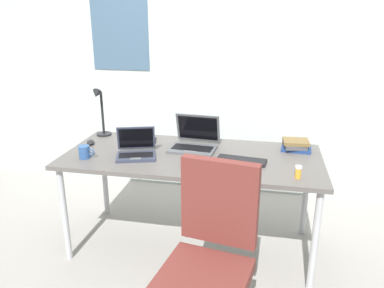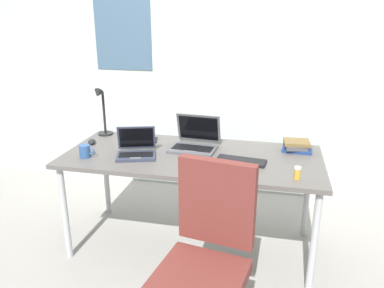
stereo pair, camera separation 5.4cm
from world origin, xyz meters
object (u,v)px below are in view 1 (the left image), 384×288
(laptop_front_right, at_px, (136,151))
(computer_mouse, at_px, (91,142))
(book_stack, at_px, (296,145))
(coffee_mug, at_px, (85,152))
(external_keyboard, at_px, (241,161))
(cell_phone, at_px, (152,140))
(office_chair, at_px, (208,273))
(pill_bottle, at_px, (298,172))
(desk_lamp, at_px, (101,113))
(laptop_mid_desk, at_px, (194,142))

(laptop_front_right, distance_m, computer_mouse, 0.46)
(book_stack, relative_size, coffee_mug, 1.95)
(laptop_front_right, xyz_separation_m, computer_mouse, (-0.43, 0.17, -0.02))
(external_keyboard, height_order, cell_phone, external_keyboard)
(cell_phone, distance_m, coffee_mug, 0.57)
(computer_mouse, height_order, office_chair, office_chair)
(pill_bottle, height_order, office_chair, office_chair)
(external_keyboard, xyz_separation_m, pill_bottle, (0.36, -0.20, 0.03))
(laptop_front_right, relative_size, office_chair, 0.33)
(laptop_front_right, bearing_deg, cell_phone, 88.43)
(external_keyboard, xyz_separation_m, book_stack, (0.37, 0.31, 0.03))
(coffee_mug, bearing_deg, desk_lamp, 100.42)
(laptop_front_right, height_order, cell_phone, laptop_front_right)
(book_stack, bearing_deg, pill_bottle, -91.41)
(cell_phone, height_order, book_stack, book_stack)
(laptop_front_right, bearing_deg, pill_bottle, -8.67)
(laptop_front_right, relative_size, pill_bottle, 4.09)
(laptop_front_right, height_order, office_chair, office_chair)
(laptop_front_right, xyz_separation_m, laptop_mid_desk, (0.37, 0.23, 0.01))
(desk_lamp, bearing_deg, computer_mouse, -90.59)
(desk_lamp, distance_m, book_stack, 1.53)
(desk_lamp, height_order, external_keyboard, desk_lamp)
(desk_lamp, relative_size, coffee_mug, 3.54)
(laptop_mid_desk, bearing_deg, office_chair, -74.53)
(cell_phone, xyz_separation_m, pill_bottle, (1.07, -0.51, 0.04))
(book_stack, bearing_deg, external_keyboard, -140.11)
(computer_mouse, relative_size, office_chair, 0.10)
(external_keyboard, xyz_separation_m, coffee_mug, (-1.06, -0.14, 0.03))
(desk_lamp, relative_size, external_keyboard, 1.21)
(desk_lamp, distance_m, pill_bottle, 1.61)
(laptop_front_right, relative_size, computer_mouse, 3.36)
(desk_lamp, xyz_separation_m, external_keyboard, (1.15, -0.35, -0.19))
(laptop_mid_desk, xyz_separation_m, office_chair, (0.26, -0.95, -0.39))
(laptop_mid_desk, relative_size, cell_phone, 2.60)
(book_stack, xyz_separation_m, coffee_mug, (-1.43, -0.45, 0.00))
(external_keyboard, relative_size, pill_bottle, 4.18)
(cell_phone, xyz_separation_m, coffee_mug, (-0.34, -0.45, 0.04))
(book_stack, bearing_deg, cell_phone, 179.91)
(laptop_front_right, bearing_deg, office_chair, -48.61)
(coffee_mug, bearing_deg, laptop_front_right, 17.29)
(office_chair, bearing_deg, computer_mouse, 140.01)
(desk_lamp, distance_m, cell_phone, 0.48)
(coffee_mug, bearing_deg, external_keyboard, 7.44)
(coffee_mug, xyz_separation_m, office_chair, (0.96, -0.61, -0.39))
(cell_phone, relative_size, coffee_mug, 1.20)
(coffee_mug, distance_m, office_chair, 1.20)
(computer_mouse, relative_size, cell_phone, 0.71)
(pill_bottle, bearing_deg, cell_phone, 154.67)
(desk_lamp, relative_size, laptop_mid_desk, 1.13)
(laptop_mid_desk, relative_size, pill_bottle, 4.47)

